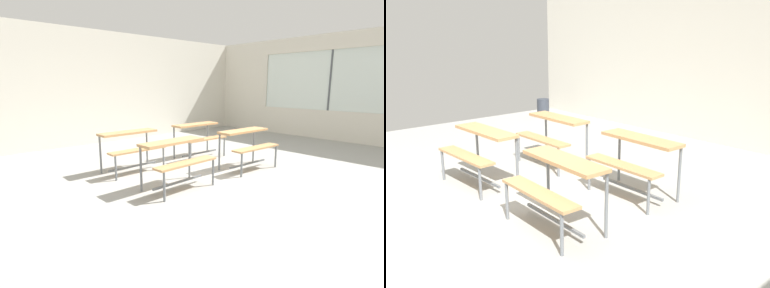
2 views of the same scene
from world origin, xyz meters
TOP-DOWN VIEW (x-y plane):
  - ground at (0.00, 0.00)m, footprint 10.00×9.00m
  - wall_back at (0.00, 4.50)m, footprint 10.00×0.12m
  - wall_right at (5.00, -0.13)m, footprint 0.12×9.00m
  - desk_bench_r0c0 at (-0.96, 0.17)m, footprint 1.12×0.62m
  - desk_bench_r0c1 at (0.73, 0.12)m, footprint 1.12×0.64m
  - desk_bench_r1c0 at (-1.00, 1.44)m, footprint 1.10×0.59m
  - desk_bench_r1c1 at (0.68, 1.41)m, footprint 1.11×0.62m

SIDE VIEW (x-z plane):
  - ground at x=0.00m, z-range -0.05..0.00m
  - desk_bench_r0c0 at x=-0.96m, z-range 0.19..0.93m
  - desk_bench_r0c1 at x=0.73m, z-range 0.19..0.93m
  - desk_bench_r1c0 at x=-1.00m, z-range 0.19..0.93m
  - desk_bench_r1c1 at x=0.68m, z-range 0.19..0.93m
  - wall_right at x=5.00m, z-range -0.05..2.95m
  - wall_back at x=0.00m, z-range 0.00..3.00m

